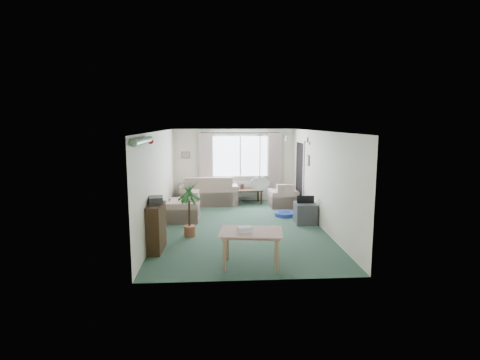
{
  "coord_description": "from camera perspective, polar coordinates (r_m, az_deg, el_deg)",
  "views": [
    {
      "loc": [
        -0.62,
        -9.14,
        2.61
      ],
      "look_at": [
        0.0,
        0.3,
        1.15
      ],
      "focal_mm": 28.0,
      "sensor_mm": 36.0,
      "label": 1
    }
  ],
  "objects": [
    {
      "name": "curtain_rod",
      "position": [
        12.32,
        0.07,
        7.19
      ],
      "size": [
        2.6,
        0.03,
        0.03
      ],
      "primitive_type": "cube",
      "color": "black"
    },
    {
      "name": "curtain_right",
      "position": [
        12.5,
        5.34,
        2.58
      ],
      "size": [
        0.45,
        0.08,
        2.0
      ],
      "primitive_type": "cube",
      "color": "beige"
    },
    {
      "name": "bookshelf",
      "position": [
        7.88,
        -12.62,
        -7.07
      ],
      "size": [
        0.3,
        0.81,
        0.97
      ],
      "primitive_type": "cube",
      "rotation": [
        0.0,
        0.0,
        -0.04
      ],
      "color": "black",
      "rests_on": "ground"
    },
    {
      "name": "doorway",
      "position": [
        11.74,
        9.1,
        0.78
      ],
      "size": [
        0.03,
        0.95,
        2.0
      ],
      "primitive_type": "cube",
      "color": "black"
    },
    {
      "name": "bauble_cluster_a",
      "position": [
        10.23,
        7.11,
        6.52
      ],
      "size": [
        0.2,
        0.2,
        0.2
      ],
      "primitive_type": "sphere",
      "color": "silver"
    },
    {
      "name": "gift_box",
      "position": [
        6.76,
        0.71,
        -7.62
      ],
      "size": [
        0.28,
        0.22,
        0.12
      ],
      "primitive_type": "cube",
      "rotation": [
        0.0,
        0.0,
        0.18
      ],
      "color": "white",
      "rests_on": "dining_table"
    },
    {
      "name": "tinsel_garland",
      "position": [
        6.97,
        -14.59,
        5.78
      ],
      "size": [
        1.6,
        1.6,
        0.12
      ],
      "primitive_type": "cylinder",
      "color": "#196626"
    },
    {
      "name": "sofa",
      "position": [
        12.08,
        -4.8,
        -1.51
      ],
      "size": [
        1.86,
        1.02,
        0.92
      ],
      "primitive_type": "cube",
      "rotation": [
        0.0,
        0.0,
        3.17
      ],
      "color": "beige",
      "rests_on": "ground"
    },
    {
      "name": "coffee_table",
      "position": [
        12.16,
        0.88,
        -2.5
      ],
      "size": [
        1.09,
        0.68,
        0.46
      ],
      "primitive_type": "cube",
      "rotation": [
        0.0,
        0.0,
        0.11
      ],
      "color": "black",
      "rests_on": "ground"
    },
    {
      "name": "armchair_corner",
      "position": [
        11.78,
        6.57,
        -2.23
      ],
      "size": [
        0.88,
        0.83,
        0.75
      ],
      "primitive_type": "cube",
      "rotation": [
        0.0,
        0.0,
        3.19
      ],
      "color": "beige",
      "rests_on": "ground"
    },
    {
      "name": "pet_bed",
      "position": [
        10.64,
        6.81,
        -5.18
      ],
      "size": [
        0.65,
        0.65,
        0.11
      ],
      "primitive_type": "cylinder",
      "rotation": [
        0.0,
        0.0,
        0.18
      ],
      "color": "navy",
      "rests_on": "ground"
    },
    {
      "name": "wall_picture_right",
      "position": [
        10.71,
        10.33,
        2.95
      ],
      "size": [
        0.03,
        0.24,
        0.3
      ],
      "primitive_type": "cube",
      "color": "brown"
    },
    {
      "name": "wall_picture_back",
      "position": [
        12.45,
        -8.27,
        3.8
      ],
      "size": [
        0.28,
        0.03,
        0.22
      ],
      "primitive_type": "cube",
      "color": "brown"
    },
    {
      "name": "dining_table",
      "position": [
        6.95,
        1.71,
        -10.45
      ],
      "size": [
        1.11,
        0.81,
        0.64
      ],
      "primitive_type": "cube",
      "rotation": [
        0.0,
        0.0,
        -0.13
      ],
      "color": "tan",
      "rests_on": "ground"
    },
    {
      "name": "photo_frame",
      "position": [
        12.16,
        0.32,
        -1.01
      ],
      "size": [
        0.12,
        0.07,
        0.16
      ],
      "primitive_type": "cube",
      "rotation": [
        0.0,
        0.0,
        0.43
      ],
      "color": "#4F3129",
      "rests_on": "coffee_table"
    },
    {
      "name": "radiator",
      "position": [
        12.55,
        0.05,
        -1.37
      ],
      "size": [
        1.2,
        0.1,
        0.55
      ],
      "primitive_type": "cube",
      "color": "white"
    },
    {
      "name": "bauble_cluster_b",
      "position": [
        9.12,
        10.39,
        6.18
      ],
      "size": [
        0.2,
        0.2,
        0.2
      ],
      "primitive_type": "sphere",
      "color": "silver"
    },
    {
      "name": "armchair_left",
      "position": [
        10.17,
        -8.65,
        -3.9
      ],
      "size": [
        0.86,
        0.91,
        0.79
      ],
      "primitive_type": "cube",
      "rotation": [
        0.0,
        0.0,
        -1.59
      ],
      "color": "#C8B597",
      "rests_on": "ground"
    },
    {
      "name": "houseplant",
      "position": [
        8.68,
        -7.75,
        -4.32
      ],
      "size": [
        0.58,
        0.58,
        1.31
      ],
      "primitive_type": "cylinder",
      "rotation": [
        0.0,
        0.0,
        -0.03
      ],
      "color": "#1D4F1B",
      "rests_on": "ground"
    },
    {
      "name": "curtain_left",
      "position": [
        12.34,
        -5.27,
        2.51
      ],
      "size": [
        0.45,
        0.08,
        2.0
      ],
      "primitive_type": "cube",
      "color": "beige"
    },
    {
      "name": "ground",
      "position": [
        9.52,
        0.12,
        -7.13
      ],
      "size": [
        6.5,
        6.5,
        0.0
      ],
      "primitive_type": "plane",
      "color": "#2A4738"
    },
    {
      "name": "window",
      "position": [
        12.44,
        0.04,
        3.66
      ],
      "size": [
        1.8,
        0.03,
        1.3
      ],
      "primitive_type": "cube",
      "color": "white"
    },
    {
      "name": "hifi_box",
      "position": [
        7.84,
        -12.7,
        -2.98
      ],
      "size": [
        0.33,
        0.39,
        0.14
      ],
      "primitive_type": "cube",
      "rotation": [
        0.0,
        0.0,
        0.16
      ],
      "color": "#303034",
      "rests_on": "bookshelf"
    },
    {
      "name": "pendant_lamp",
      "position": [
        6.98,
        3.03,
        -0.55
      ],
      "size": [
        0.36,
        0.36,
        0.36
      ],
      "primitive_type": "sphere",
      "color": "white"
    },
    {
      "name": "tv_cube",
      "position": [
        9.94,
        9.89,
        -5.0
      ],
      "size": [
        0.55,
        0.6,
        0.53
      ],
      "primitive_type": "cube",
      "rotation": [
        0.0,
        0.0,
        -0.02
      ],
      "color": "#3E3F44",
      "rests_on": "ground"
    }
  ]
}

